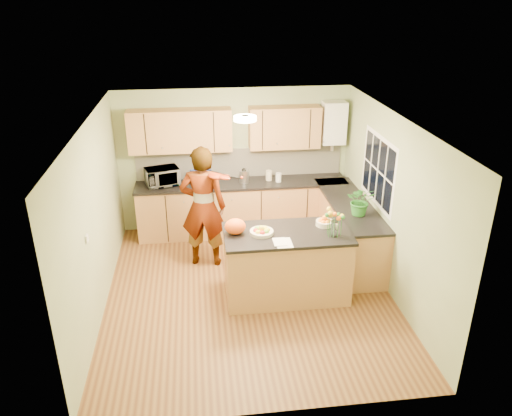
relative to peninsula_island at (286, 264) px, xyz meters
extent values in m
plane|color=brown|center=(-0.52, 0.13, -0.49)|extent=(4.50, 4.50, 0.00)
cube|color=white|center=(-0.52, 0.13, 2.01)|extent=(4.00, 4.50, 0.02)
cube|color=gray|center=(-0.52, 2.38, 0.76)|extent=(4.00, 0.02, 2.50)
cube|color=gray|center=(-0.52, -2.12, 0.76)|extent=(4.00, 0.02, 2.50)
cube|color=gray|center=(-2.52, 0.13, 0.76)|extent=(0.02, 4.50, 2.50)
cube|color=gray|center=(1.48, 0.13, 0.76)|extent=(0.02, 4.50, 2.50)
cube|color=#B97E4A|center=(-0.42, 2.08, -0.04)|extent=(3.60, 0.60, 0.90)
cube|color=black|center=(-0.42, 2.07, 0.43)|extent=(3.64, 0.62, 0.04)
cube|color=#B97E4A|center=(1.18, 0.98, -0.04)|extent=(0.60, 2.20, 0.90)
cube|color=black|center=(1.17, 0.98, 0.43)|extent=(0.62, 2.24, 0.04)
cube|color=beige|center=(-0.42, 2.36, 0.71)|extent=(3.60, 0.02, 0.52)
cube|color=#B97E4A|center=(-1.42, 2.21, 1.36)|extent=(1.70, 0.34, 0.70)
cube|color=#B97E4A|center=(0.33, 2.21, 1.36)|extent=(1.20, 0.34, 0.70)
cube|color=white|center=(1.18, 2.22, 1.41)|extent=(0.40, 0.30, 0.72)
cylinder|color=silver|center=(1.18, 2.22, 1.01)|extent=(0.06, 0.06, 0.20)
cube|color=white|center=(1.48, 0.73, 1.06)|extent=(0.01, 1.30, 1.05)
cube|color=black|center=(1.47, 0.73, 1.06)|extent=(0.01, 1.18, 0.92)
cube|color=white|center=(-2.50, -0.47, 0.81)|extent=(0.02, 0.09, 0.09)
cylinder|color=#FFEABF|center=(-0.52, 0.43, 1.97)|extent=(0.30, 0.30, 0.06)
cylinder|color=white|center=(-0.52, 0.43, 2.00)|extent=(0.10, 0.10, 0.02)
cube|color=#B97E4A|center=(0.00, 0.00, -0.02)|extent=(1.68, 0.84, 0.94)
cube|color=black|center=(0.00, 0.00, 0.47)|extent=(1.72, 0.88, 0.04)
cylinder|color=beige|center=(-0.35, 0.00, 0.52)|extent=(0.32, 0.32, 0.05)
cylinder|color=beige|center=(0.55, 0.15, 0.53)|extent=(0.24, 0.24, 0.07)
cylinder|color=silver|center=(0.60, -0.18, 0.60)|extent=(0.11, 0.11, 0.21)
ellipsoid|color=#F75514|center=(-0.70, 0.05, 0.60)|extent=(0.29, 0.25, 0.21)
cube|color=white|center=(-0.10, -0.30, 0.50)|extent=(0.21, 0.28, 0.01)
imported|color=tan|center=(-1.11, 1.05, 0.47)|extent=(0.77, 0.58, 1.92)
imported|color=white|center=(-1.76, 2.11, 0.60)|extent=(0.63, 0.51, 0.30)
cube|color=navy|center=(-1.10, 2.05, 0.57)|extent=(0.38, 0.33, 0.26)
cylinder|color=silver|center=(-0.38, 2.06, 0.55)|extent=(0.16, 0.16, 0.22)
sphere|color=black|center=(-0.38, 2.06, 0.70)|extent=(0.08, 0.08, 0.08)
cylinder|color=beige|center=(0.06, 2.13, 0.53)|extent=(0.15, 0.15, 0.17)
cylinder|color=white|center=(0.22, 2.03, 0.52)|extent=(0.12, 0.12, 0.15)
imported|color=#2D7A28|center=(1.18, 0.53, 0.67)|extent=(0.48, 0.45, 0.45)
camera|label=1|loc=(-1.16, -5.92, 3.53)|focal=35.00mm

